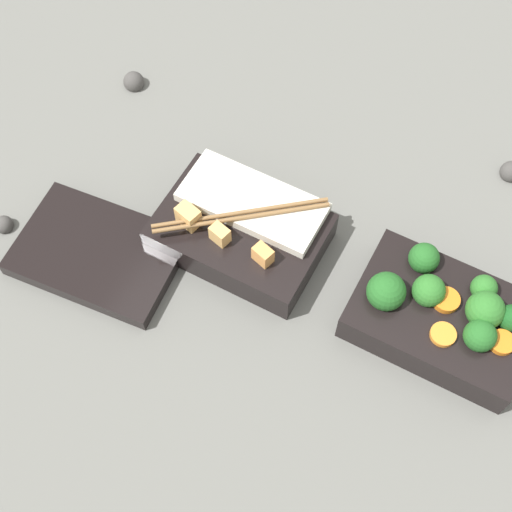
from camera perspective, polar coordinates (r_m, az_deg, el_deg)
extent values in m
plane|color=slate|center=(0.82, 6.51, -2.48)|extent=(3.00, 3.00, 0.00)
cube|color=black|center=(0.80, 14.51, -4.82)|extent=(0.19, 0.13, 0.04)
sphere|color=#236023|center=(0.79, 13.29, -0.16)|extent=(0.03, 0.03, 0.03)
sphere|color=#2D7028|center=(0.79, 17.77, -2.45)|extent=(0.03, 0.03, 0.03)
sphere|color=#19511E|center=(0.79, 19.73, -4.71)|extent=(0.03, 0.03, 0.03)
sphere|color=#236023|center=(0.77, 17.49, -6.09)|extent=(0.03, 0.03, 0.03)
sphere|color=#2D7028|center=(0.78, 17.86, -4.13)|extent=(0.04, 0.04, 0.04)
sphere|color=#2D7028|center=(0.78, 13.65, -2.70)|extent=(0.04, 0.04, 0.04)
sphere|color=#236023|center=(0.76, 10.37, -2.80)|extent=(0.04, 0.04, 0.04)
cylinder|color=orange|center=(0.78, 19.05, -6.58)|extent=(0.04, 0.04, 0.01)
cylinder|color=orange|center=(0.76, 14.74, -6.09)|extent=(0.03, 0.03, 0.01)
cylinder|color=orange|center=(0.78, 14.96, -3.42)|extent=(0.03, 0.03, 0.01)
cube|color=black|center=(0.82, -1.17, 1.97)|extent=(0.19, 0.13, 0.04)
cube|color=silver|center=(0.81, -0.29, 4.35)|extent=(0.17, 0.07, 0.01)
cube|color=#F4A356|center=(0.77, 0.55, 0.11)|extent=(0.02, 0.02, 0.02)
cube|color=#EAB266|center=(0.79, -2.91, 1.74)|extent=(0.02, 0.02, 0.02)
cube|color=#EAB266|center=(0.80, -5.44, 3.18)|extent=(0.03, 0.02, 0.03)
cylinder|color=olive|center=(0.80, -1.26, 3.48)|extent=(0.16, 0.13, 0.01)
cylinder|color=olive|center=(0.79, -1.17, 3.06)|extent=(0.16, 0.13, 0.01)
cube|color=black|center=(0.84, -12.52, 0.25)|extent=(0.20, 0.14, 0.02)
sphere|color=#474442|center=(0.94, 19.72, 6.36)|extent=(0.03, 0.03, 0.03)
sphere|color=#474442|center=(0.90, -19.51, 2.38)|extent=(0.02, 0.02, 0.02)
sphere|color=#474442|center=(1.00, -9.75, 13.57)|extent=(0.03, 0.03, 0.03)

